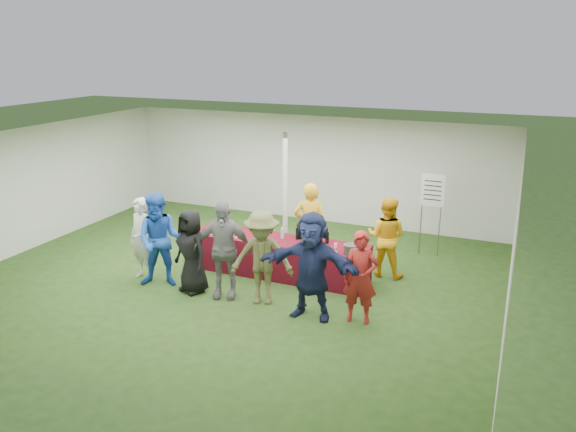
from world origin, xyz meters
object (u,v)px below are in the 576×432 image
at_px(serving_table, 279,257).
at_px(dump_bucket, 351,249).
at_px(customer_4, 262,258).
at_px(customer_2, 191,251).
at_px(wine_list_sign, 432,196).
at_px(customer_0, 142,239).
at_px(staff_back, 386,237).
at_px(customer_1, 160,240).
at_px(customer_6, 360,277).
at_px(customer_3, 223,249).
at_px(customer_5, 311,266).
at_px(staff_pourer, 310,227).

distance_m(serving_table, dump_bucket, 1.62).
bearing_deg(customer_4, customer_2, 165.94).
height_order(dump_bucket, wine_list_sign, wine_list_sign).
distance_m(serving_table, customer_2, 1.81).
bearing_deg(customer_0, staff_back, 40.92).
bearing_deg(customer_4, customer_1, 164.68).
bearing_deg(dump_bucket, customer_6, -65.38).
bearing_deg(customer_6, dump_bucket, 107.61).
distance_m(customer_0, customer_3, 1.85).
height_order(wine_list_sign, customer_5, customer_5).
bearing_deg(customer_6, customer_4, 172.64).
distance_m(staff_back, customer_1, 4.35).
height_order(staff_back, customer_4, customer_4).
height_order(customer_2, customer_6, customer_2).
height_order(customer_3, customer_6, customer_3).
bearing_deg(wine_list_sign, staff_pourer, -139.73).
distance_m(dump_bucket, customer_0, 4.02).
bearing_deg(customer_1, serving_table, 15.00).
bearing_deg(wine_list_sign, customer_5, -109.90).
bearing_deg(dump_bucket, serving_table, 171.85).
distance_m(staff_pourer, customer_2, 2.45).
bearing_deg(staff_back, customer_3, 43.16).
bearing_deg(dump_bucket, customer_0, -166.04).
bearing_deg(customer_3, customer_2, 166.69).
bearing_deg(customer_5, customer_0, 175.38).
distance_m(customer_4, customer_6, 1.78).
xyz_separation_m(dump_bucket, staff_pourer, (-1.08, 0.73, 0.07)).
bearing_deg(dump_bucket, customer_3, -152.43).
bearing_deg(wine_list_sign, customer_0, -144.75).
bearing_deg(customer_5, customer_3, 174.88).
bearing_deg(customer_0, customer_6, 15.02).
bearing_deg(customer_4, staff_back, 33.55).
xyz_separation_m(customer_0, customer_1, (0.52, -0.12, 0.09)).
xyz_separation_m(customer_1, customer_3, (1.33, 0.02, 0.00)).
bearing_deg(wine_list_sign, customer_1, -140.74).
bearing_deg(customer_4, customer_6, -17.13).
height_order(customer_2, customer_3, customer_3).
xyz_separation_m(customer_0, customer_5, (3.58, -0.23, 0.10)).
xyz_separation_m(customer_2, customer_3, (0.64, 0.03, 0.12)).
relative_size(customer_1, customer_2, 1.14).
bearing_deg(customer_6, staff_back, 84.77).
bearing_deg(customer_4, dump_bucket, 21.93).
bearing_deg(customer_1, staff_back, 8.76).
bearing_deg(customer_5, staff_back, 70.85).
bearing_deg(wine_list_sign, customer_3, -130.68).
xyz_separation_m(customer_3, customer_6, (2.54, 0.02, -0.12)).
height_order(customer_1, customer_5, customer_5).
height_order(customer_0, customer_3, customer_3).
relative_size(wine_list_sign, customer_2, 1.14).
height_order(wine_list_sign, customer_6, wine_list_sign).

